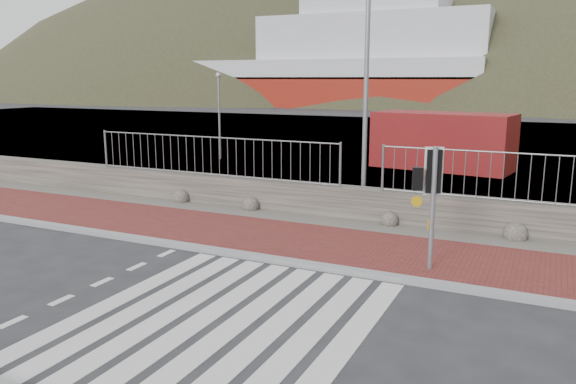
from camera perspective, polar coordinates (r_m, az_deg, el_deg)
The scene contains 14 objects.
ground at distance 9.40m, azimuth -6.81°, elevation -12.83°, with size 220.00×220.00×0.00m, color #28282B.
sidewalk_far at distance 13.16m, azimuth 3.68°, elevation -5.40°, with size 40.00×3.00×0.08m, color maroon.
kerb_far at distance 11.85m, azimuth 0.97°, elevation -7.27°, with size 40.00×0.25×0.12m, color gray.
zebra_crossing at distance 9.40m, azimuth -6.81°, elevation -12.80°, with size 4.62×5.60×0.01m.
gravel_strip at distance 14.97m, azimuth 6.52°, elevation -3.40°, with size 40.00×1.50×0.06m, color #59544C.
stone_wall at distance 15.61m, azimuth 7.51°, elevation -1.22°, with size 40.00×0.60×0.90m, color #48413B.
railing at distance 15.23m, azimuth 7.47°, elevation 3.70°, with size 18.07×0.07×1.22m.
quay at distance 35.63m, azimuth 17.82°, elevation 4.72°, with size 120.00×40.00×0.50m, color #4C4C4F.
water at distance 70.38m, azimuth 21.76°, elevation 7.53°, with size 220.00×50.00×0.05m, color #3F4C54.
ferry at distance 80.64m, azimuth 4.18°, elevation 12.52°, with size 50.00×16.00×20.00m.
hills_backdrop at distance 98.87m, azimuth 25.69°, elevation -5.48°, with size 254.00×90.00×100.00m.
traffic_signal_far at distance 11.38m, azimuth 14.44°, elevation 0.96°, with size 0.63×0.38×2.56m.
streetlight at distance 16.00m, azimuth 8.41°, elevation 13.20°, with size 1.61×0.62×7.77m.
shipping_container at distance 25.21m, azimuth 15.42°, elevation 5.03°, with size 5.78×2.41×2.41m, color maroon.
Camera 1 is at (4.63, -7.22, 3.86)m, focal length 35.00 mm.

